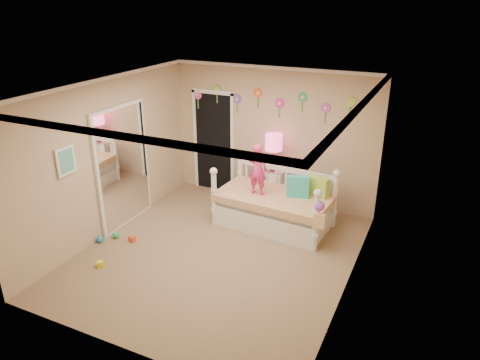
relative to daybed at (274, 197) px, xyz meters
The scene contains 18 objects.
floor 1.44m from the daybed, 109.05° to the right, with size 4.00×4.50×0.01m, color #7F684C.
ceiling 2.46m from the daybed, 109.05° to the right, with size 4.00×4.50×0.01m, color white.
back_wall 1.32m from the daybed, 113.90° to the left, with size 4.00×0.01×2.60m, color tan.
left_wall 2.85m from the daybed, 152.57° to the right, with size 0.01×4.50×2.60m, color tan.
right_wall 2.15m from the daybed, 38.97° to the right, with size 0.01×4.50×2.60m, color tan.
crown_molding 2.44m from the daybed, 109.05° to the right, with size 4.00×4.50×0.06m, color white, non-canonical shape.
daybed is the anchor object (origin of this frame).
pillow_turquoise 0.47m from the daybed, 10.89° to the left, with size 0.37×0.13×0.37m, color #21A883.
pillow_lime 0.78m from the daybed, 20.25° to the left, with size 0.35×0.13×0.33m, color #A2CD3E.
child 0.59m from the daybed, 160.67° to the right, with size 0.33×0.22×0.90m, color #E7347B.
nightstand 0.80m from the daybed, 113.04° to the left, with size 0.44×0.33×0.73m, color white.
table_lamp 1.02m from the daybed, 113.04° to the left, with size 0.32×0.32×0.70m.
closet_doorway 2.01m from the daybed, 150.08° to the left, with size 0.90×0.04×2.07m, color black.
flower_decals 1.79m from the daybed, 118.41° to the left, with size 3.40×0.02×0.50m, color #B2668C, non-canonical shape.
mirror_closet 2.63m from the daybed, 158.08° to the right, with size 0.07×1.30×2.10m, color white.
wall_picture 3.39m from the daybed, 138.03° to the right, with size 0.05×0.34×0.42m, color white.
hanging_bag 1.09m from the daybed, 30.69° to the right, with size 0.20×0.16×0.36m, color beige, non-canonical shape.
toy_scatter 2.93m from the daybed, 139.10° to the right, with size 0.80×1.30×0.11m, color #996666, non-canonical shape.
Camera 1 is at (2.87, -5.33, 3.77)m, focal length 33.60 mm.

